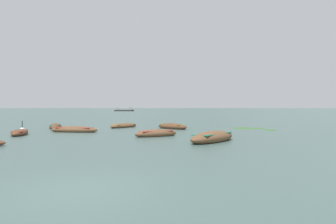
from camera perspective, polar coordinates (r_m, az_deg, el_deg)
ground_plane at (r=1507.92m, az=-2.04°, el=0.75°), size 6000.00×6000.00×0.00m
mountain_1 at (r=2624.21m, az=-20.87°, el=3.91°), size 1170.25×1170.25×291.45m
mountain_2 at (r=2313.53m, az=4.34°, el=5.99°), size 1109.71×1109.71×421.22m
rowboat_0 at (r=32.94m, az=-8.04°, el=-2.49°), size 3.20×3.97×0.55m
rowboat_1 at (r=19.37m, az=8.09°, el=-4.58°), size 3.98×4.52×0.80m
rowboat_2 at (r=33.27m, az=-19.73°, el=-2.47°), size 2.20×4.42×0.59m
rowboat_3 at (r=26.11m, az=-25.31°, el=-3.43°), size 1.54×3.30×0.54m
rowboat_4 at (r=30.66m, az=0.74°, el=-2.66°), size 3.42×3.77×0.67m
rowboat_5 at (r=22.58m, az=-2.18°, el=-3.93°), size 3.45×2.51×0.64m
rowboat_6 at (r=27.62m, az=-16.68°, el=-3.11°), size 4.32×1.96×0.62m
ferry_0 at (r=177.60m, az=-7.97°, el=0.29°), size 11.16×7.05×2.54m
mooring_buoy at (r=29.99m, az=-24.94°, el=-3.01°), size 0.49×0.49×1.07m
weed_patch_0 at (r=32.06m, az=15.88°, el=-2.91°), size 1.68×1.51×0.14m
weed_patch_2 at (r=32.12m, az=13.51°, el=-2.89°), size 3.11×3.24×0.14m
weed_patch_5 at (r=29.91m, az=18.03°, el=-3.19°), size 1.68×1.78×0.14m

